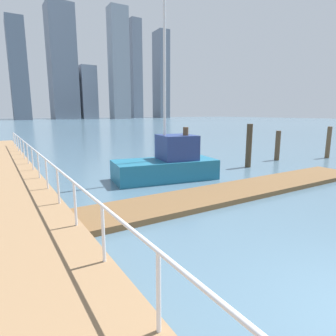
{
  "coord_description": "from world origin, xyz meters",
  "views": [
    {
      "loc": [
        -4.64,
        -1.25,
        3.01
      ],
      "look_at": [
        -0.04,
        6.18,
        1.31
      ],
      "focal_mm": 30.39,
      "sensor_mm": 36.0,
      "label": 1
    }
  ],
  "objects": [
    {
      "name": "dock_piling_3",
      "position": [
        2.75,
        9.17,
        1.19
      ],
      "size": [
        0.24,
        0.24,
        2.38
      ],
      "primitive_type": "cylinder",
      "color": "brown",
      "rests_on": "ground_plane"
    },
    {
      "name": "skyline_tower_2",
      "position": [
        7.67,
        138.87,
        20.51
      ],
      "size": [
        7.23,
        13.09,
        41.03
      ],
      "primitive_type": "cube",
      "rotation": [
        0.0,
        0.0,
        -0.03
      ],
      "color": "slate",
      "rests_on": "ground_plane"
    },
    {
      "name": "skyline_tower_4",
      "position": [
        41.32,
        155.45,
        13.58
      ],
      "size": [
        8.39,
        11.44,
        27.16
      ],
      "primitive_type": "cube",
      "rotation": [
        0.0,
        0.0,
        0.02
      ],
      "color": "gray",
      "rests_on": "ground_plane"
    },
    {
      "name": "floating_dock",
      "position": [
        3.31,
        6.25,
        0.09
      ],
      "size": [
        13.63,
        2.0,
        0.18
      ],
      "primitive_type": "cube",
      "color": "brown",
      "rests_on": "ground_plane"
    },
    {
      "name": "boardwalk_railing",
      "position": [
        -3.15,
        10.13,
        1.26
      ],
      "size": [
        0.06,
        29.28,
        1.08
      ],
      "color": "white",
      "rests_on": "boardwalk"
    },
    {
      "name": "dock_piling_5",
      "position": [
        10.89,
        10.46,
        0.95
      ],
      "size": [
        0.31,
        0.31,
        1.89
      ],
      "primitive_type": "cylinder",
      "color": "brown",
      "rests_on": "ground_plane"
    },
    {
      "name": "skyline_tower_3",
      "position": [
        29.31,
        155.03,
        27.57
      ],
      "size": [
        12.73,
        12.58,
        55.13
      ],
      "primitive_type": "cube",
      "rotation": [
        0.0,
        0.0,
        0.01
      ],
      "color": "slate",
      "rests_on": "ground_plane"
    },
    {
      "name": "skyline_tower_6",
      "position": [
        69.3,
        154.81,
        27.16
      ],
      "size": [
        6.07,
        9.01,
        54.31
      ],
      "primitive_type": "cube",
      "rotation": [
        0.0,
        0.0,
        0.01
      ],
      "color": "slate",
      "rests_on": "ground_plane"
    },
    {
      "name": "dock_piling_2",
      "position": [
        7.49,
        9.77,
        1.21
      ],
      "size": [
        0.32,
        0.32,
        2.41
      ],
      "primitive_type": "cylinder",
      "color": "#473826",
      "rests_on": "ground_plane"
    },
    {
      "name": "skyline_tower_5",
      "position": [
        53.05,
        138.6,
        26.68
      ],
      "size": [
        9.16,
        8.07,
        53.35
      ],
      "primitive_type": "cube",
      "rotation": [
        0.0,
        0.0,
        -0.04
      ],
      "color": "#8C939E",
      "rests_on": "ground_plane"
    },
    {
      "name": "dock_piling_4",
      "position": [
        14.58,
        9.27,
        1.06
      ],
      "size": [
        0.29,
        0.29,
        2.11
      ],
      "primitive_type": "cylinder",
      "color": "brown",
      "rests_on": "ground_plane"
    },
    {
      "name": "moored_boat_2",
      "position": [
        2.1,
        9.66,
        0.74
      ],
      "size": [
        4.9,
        2.76,
        8.4
      ],
      "color": "#1E6B8C",
      "rests_on": "ground_plane"
    },
    {
      "name": "ground_plane",
      "position": [
        0.0,
        20.0,
        0.0
      ],
      "size": [
        300.0,
        300.0,
        0.0
      ],
      "primitive_type": "plane",
      "color": "slate"
    },
    {
      "name": "skyline_tower_7",
      "position": [
        88.04,
        156.46,
        25.63
      ],
      "size": [
        7.44,
        11.86,
        51.26
      ],
      "primitive_type": "cube",
      "rotation": [
        0.0,
        0.0,
        -0.07
      ],
      "color": "slate",
      "rests_on": "ground_plane"
    }
  ]
}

